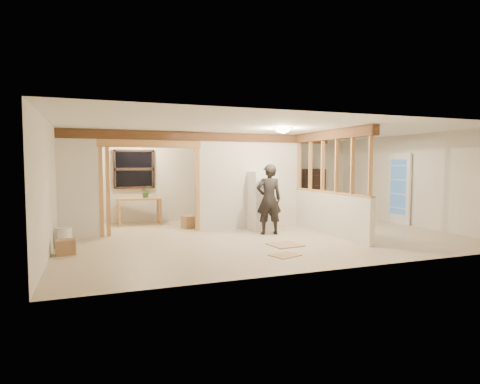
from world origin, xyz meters
name	(u,v)px	position (x,y,z in m)	size (l,w,h in m)	color
floor	(261,236)	(0.00, 0.00, -0.01)	(9.00, 6.50, 0.01)	beige
ceiling	(262,129)	(0.00, 0.00, 2.50)	(9.00, 6.50, 0.01)	white
wall_back	(220,178)	(0.00, 3.25, 1.25)	(9.00, 0.01, 2.50)	silver
wall_front	(342,192)	(0.00, -3.25, 1.25)	(9.00, 0.01, 2.50)	silver
wall_left	(51,187)	(-4.50, 0.00, 1.25)	(0.01, 6.50, 2.50)	silver
wall_right	(412,180)	(4.50, 0.00, 1.25)	(0.01, 6.50, 2.50)	silver
partition_left_stub	(78,184)	(-4.05, 1.20, 1.25)	(0.90, 0.12, 2.50)	silver
partition_center	(250,181)	(0.20, 1.20, 1.25)	(2.80, 0.12, 2.50)	silver
doorway_frame	(151,189)	(-2.40, 1.20, 1.10)	(2.46, 0.14, 2.20)	tan
header_beam_back	(206,137)	(-1.00, 1.20, 2.38)	(7.00, 0.18, 0.22)	brown
header_beam_right	(330,135)	(1.60, -0.40, 2.38)	(0.18, 3.30, 0.22)	brown
pony_wall	(329,214)	(1.60, -0.40, 0.50)	(0.12, 3.20, 1.00)	silver
stud_partition	(330,165)	(1.60, -0.40, 1.66)	(0.14, 3.20, 1.32)	tan
window_back	(134,169)	(-2.60, 3.17, 1.55)	(1.12, 0.10, 1.10)	black
french_door	(399,189)	(4.42, 0.40, 1.00)	(0.12, 0.86, 2.00)	white
ceiling_dome_main	(283,129)	(0.30, -0.50, 2.48)	(0.36, 0.36, 0.16)	#FFEABF
ceiling_dome_util	(141,134)	(-2.50, 2.30, 2.48)	(0.32, 0.32, 0.14)	#FFEABF
hanging_bulb	(164,145)	(-2.00, 1.60, 2.18)	(0.07, 0.07, 0.07)	#FFD88C
refrigerator	(262,201)	(0.39, 0.84, 0.75)	(0.62, 0.60, 1.50)	silver
woman	(269,199)	(0.24, 0.11, 0.85)	(0.62, 0.41, 1.69)	black
work_table	(139,211)	(-2.52, 2.76, 0.38)	(1.20, 0.60, 0.76)	tan
potted_plant	(146,192)	(-2.34, 2.73, 0.92)	(0.29, 0.25, 0.33)	#225922
shop_vac	(74,220)	(-4.20, 2.45, 0.26)	(0.39, 0.39, 0.52)	maroon
bookshelf	(314,192)	(3.23, 3.05, 0.77)	(0.77, 0.26, 1.53)	black
bucket	(64,237)	(-4.31, 0.19, 0.20)	(0.32, 0.32, 0.40)	white
box_util_a	(190,222)	(-1.33, 1.69, 0.16)	(0.37, 0.32, 0.32)	#A3764F
box_util_b	(87,224)	(-3.89, 2.30, 0.15)	(0.32, 0.32, 0.30)	#A3764F
box_front	(66,247)	(-4.24, -0.57, 0.14)	(0.35, 0.28, 0.28)	#A3764F
floor_panel_near	(285,245)	(0.01, -1.23, 0.01)	(0.60, 0.60, 0.02)	tan
floor_panel_far	(285,255)	(-0.42, -2.08, 0.01)	(0.51, 0.41, 0.02)	tan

